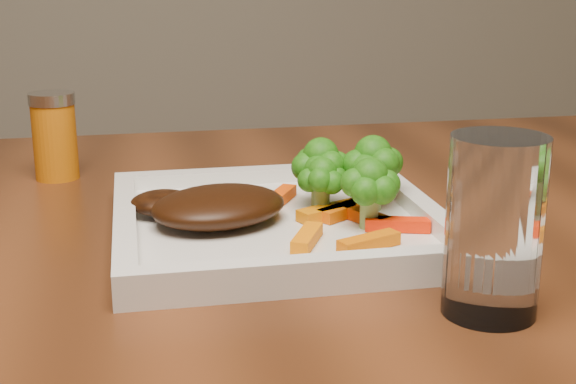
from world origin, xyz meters
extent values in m
cube|color=white|center=(0.16, 0.05, 0.76)|extent=(0.27, 0.27, 0.01)
ellipsoid|color=black|center=(0.11, 0.06, 0.78)|extent=(0.14, 0.12, 0.03)
cube|color=#DF6503|center=(0.21, -0.03, 0.77)|extent=(0.05, 0.03, 0.01)
cube|color=#FF2604|center=(0.25, 0.01, 0.77)|extent=(0.05, 0.03, 0.01)
cube|color=orange|center=(0.17, -0.01, 0.77)|extent=(0.04, 0.05, 0.01)
cube|color=#F43203|center=(0.26, 0.10, 0.77)|extent=(0.05, 0.03, 0.01)
cube|color=#FF4A04|center=(0.17, 0.11, 0.77)|extent=(0.04, 0.05, 0.01)
cube|color=#CA3A03|center=(0.23, 0.03, 0.77)|extent=(0.03, 0.05, 0.01)
cube|color=orange|center=(0.20, 0.06, 0.77)|extent=(0.07, 0.04, 0.01)
cylinder|color=#C5670A|center=(-0.04, 0.28, 0.80)|extent=(0.06, 0.06, 0.09)
cylinder|color=white|center=(0.27, -0.13, 0.81)|extent=(0.07, 0.07, 0.12)
cube|color=#DC5703|center=(0.22, 0.06, 0.77)|extent=(0.06, 0.05, 0.01)
camera|label=1|loc=(0.04, -0.58, 0.98)|focal=50.00mm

